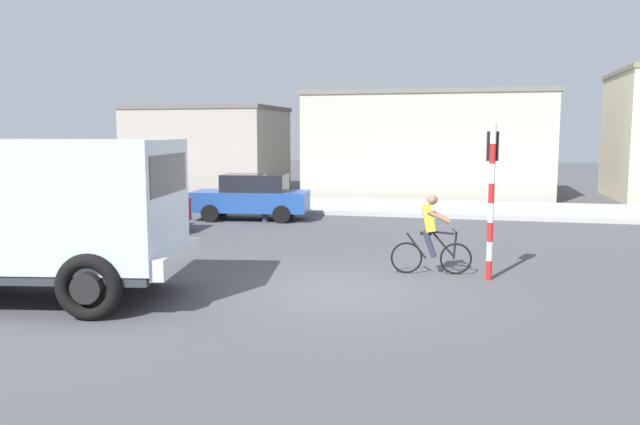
% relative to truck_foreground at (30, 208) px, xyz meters
% --- Properties ---
extents(ground_plane, '(120.00, 120.00, 0.00)m').
position_rel_truck_foreground_xyz_m(ground_plane, '(5.27, 1.82, -1.67)').
color(ground_plane, '#4C4C51').
extents(sidewalk_far, '(80.00, 5.00, 0.16)m').
position_rel_truck_foreground_xyz_m(sidewalk_far, '(5.27, 15.58, -1.59)').
color(sidewalk_far, '#ADADA8').
rests_on(sidewalk_far, ground).
extents(truck_foreground, '(5.77, 3.52, 2.90)m').
position_rel_truck_foreground_xyz_m(truck_foreground, '(0.00, 0.00, 0.00)').
color(truck_foreground, silver).
rests_on(truck_foreground, ground).
extents(cyclist, '(1.72, 0.53, 1.72)m').
position_rel_truck_foreground_xyz_m(cyclist, '(6.91, 3.83, -0.80)').
color(cyclist, black).
rests_on(cyclist, ground).
extents(traffic_light_pole, '(0.24, 0.43, 3.20)m').
position_rel_truck_foreground_xyz_m(traffic_light_pole, '(8.12, 3.61, 0.40)').
color(traffic_light_pole, red).
rests_on(traffic_light_pole, ground).
extents(car_red_near, '(4.15, 2.17, 1.60)m').
position_rel_truck_foreground_xyz_m(car_red_near, '(-2.86, 7.65, -0.85)').
color(car_red_near, red).
rests_on(car_red_near, ground).
extents(car_white_mid, '(4.18, 2.25, 1.60)m').
position_rel_truck_foreground_xyz_m(car_white_mid, '(0.19, 11.31, -0.85)').
color(car_white_mid, '#234C9E').
rests_on(car_white_mid, ground).
extents(pedestrian_near_kerb, '(0.34, 0.22, 1.62)m').
position_rel_truck_foreground_xyz_m(pedestrian_near_kerb, '(0.83, 10.83, -0.82)').
color(pedestrian_near_kerb, '#2D334C').
rests_on(pedestrian_near_kerb, ground).
extents(building_corner_left, '(7.68, 5.89, 4.44)m').
position_rel_truck_foreground_xyz_m(building_corner_left, '(-6.21, 22.42, 0.56)').
color(building_corner_left, '#9E9389').
rests_on(building_corner_left, ground).
extents(building_mid_block, '(11.53, 6.32, 4.98)m').
position_rel_truck_foreground_xyz_m(building_mid_block, '(5.57, 21.84, 0.83)').
color(building_mid_block, '#B2AD9E').
rests_on(building_mid_block, ground).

